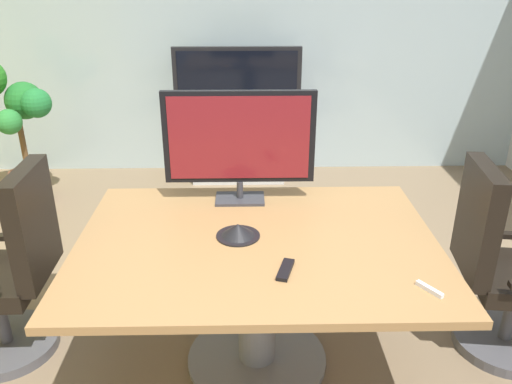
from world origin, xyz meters
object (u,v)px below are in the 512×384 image
at_px(office_chair_right, 500,277).
at_px(remote_control, 285,270).
at_px(office_chair_left, 11,280).
at_px(potted_plant, 17,120).
at_px(wall_display_unit, 238,137).
at_px(conference_phone, 238,231).
at_px(conference_table, 257,272).
at_px(tv_monitor, 239,140).

relative_size(office_chair_right, remote_control, 6.41).
distance_m(office_chair_left, potted_plant, 2.19).
bearing_deg(wall_display_unit, conference_phone, -89.28).
bearing_deg(wall_display_unit, office_chair_right, -60.32).
height_order(conference_table, wall_display_unit, wall_display_unit).
bearing_deg(conference_phone, office_chair_right, 2.35).
bearing_deg(tv_monitor, potted_plant, 139.32).
bearing_deg(tv_monitor, office_chair_left, -163.75).
bearing_deg(wall_display_unit, remote_control, -85.17).
bearing_deg(wall_display_unit, tv_monitor, -88.96).
distance_m(office_chair_right, remote_control, 1.30).
height_order(wall_display_unit, conference_phone, wall_display_unit).
height_order(office_chair_right, conference_phone, office_chair_right).
distance_m(conference_table, potted_plant, 2.99).
xyz_separation_m(conference_phone, remote_control, (0.21, -0.33, -0.02)).
distance_m(office_chair_left, office_chair_right, 2.64).
bearing_deg(office_chair_right, conference_table, 101.15).
relative_size(office_chair_right, wall_display_unit, 0.83).
distance_m(conference_phone, remote_control, 0.39).
height_order(conference_table, tv_monitor, tv_monitor).
height_order(tv_monitor, potted_plant, tv_monitor).
bearing_deg(remote_control, wall_display_unit, 111.08).
bearing_deg(conference_phone, conference_table, -23.17).
distance_m(tv_monitor, potted_plant, 2.61).
xyz_separation_m(conference_table, office_chair_left, (-1.32, 0.12, -0.11)).
bearing_deg(potted_plant, tv_monitor, -40.68).
xyz_separation_m(office_chair_left, conference_phone, (1.22, -0.08, 0.33)).
bearing_deg(conference_table, conference_phone, 156.83).
relative_size(tv_monitor, potted_plant, 0.65).
xyz_separation_m(tv_monitor, potted_plant, (-1.96, 1.68, -0.36)).
bearing_deg(potted_plant, wall_display_unit, 13.71).
relative_size(office_chair_left, conference_phone, 4.95).
relative_size(potted_plant, remote_control, 7.57).
bearing_deg(office_chair_right, wall_display_unit, 36.56).
bearing_deg(office_chair_right, remote_control, 114.64).
xyz_separation_m(wall_display_unit, conference_phone, (0.03, -2.60, 0.35)).
bearing_deg(potted_plant, conference_table, -46.64).
height_order(office_chair_left, potted_plant, potted_plant).
distance_m(conference_table, conference_phone, 0.24).
distance_m(potted_plant, remote_control, 3.27).
relative_size(conference_table, remote_control, 10.49).
xyz_separation_m(wall_display_unit, potted_plant, (-1.92, -0.47, 0.31)).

